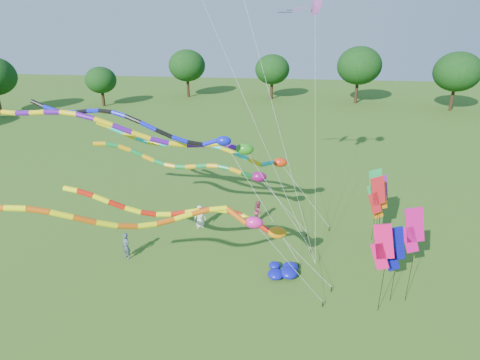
# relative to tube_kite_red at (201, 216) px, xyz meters

# --- Properties ---
(ground) EXTENTS (160.00, 160.00, 0.00)m
(ground) POSITION_rel_tube_kite_red_xyz_m (3.65, -2.01, -3.99)
(ground) COLOR #2C5C18
(ground) RESTS_ON ground
(tree_ring) EXTENTS (115.25, 117.75, 9.68)m
(tree_ring) POSITION_rel_tube_kite_red_xyz_m (4.79, 3.27, 1.44)
(tree_ring) COLOR #382314
(tree_ring) RESTS_ON ground
(tube_kite_red) EXTENTS (13.65, 1.31, 6.07)m
(tube_kite_red) POSITION_rel_tube_kite_red_xyz_m (0.00, 0.00, 0.00)
(tube_kite_red) COLOR black
(tube_kite_red) RESTS_ON ground
(tube_kite_orange) EXTENTS (13.62, 4.92, 7.70)m
(tube_kite_orange) POSITION_rel_tube_kite_red_xyz_m (-0.97, -3.84, 1.84)
(tube_kite_orange) COLOR black
(tube_kite_orange) RESTS_ON ground
(tube_kite_purple) EXTENTS (18.06, 1.42, 9.39)m
(tube_kite_purple) POSITION_rel_tube_kite_red_xyz_m (-3.52, 3.16, 3.41)
(tube_kite_purple) COLOR black
(tube_kite_purple) RESTS_ON ground
(tube_kite_blue) EXTENTS (15.75, 1.93, 9.56)m
(tube_kite_blue) POSITION_rel_tube_kite_red_xyz_m (-3.60, 2.57, 3.99)
(tube_kite_blue) COLOR black
(tube_kite_blue) RESTS_ON ground
(tube_kite_cyan) EXTENTS (15.45, 1.24, 7.59)m
(tube_kite_cyan) POSITION_rel_tube_kite_red_xyz_m (-0.81, 6.37, 1.53)
(tube_kite_cyan) COLOR black
(tube_kite_cyan) RESTS_ON ground
(tube_kite_green) EXTENTS (13.46, 1.07, 6.78)m
(tube_kite_green) POSITION_rel_tube_kite_red_xyz_m (-1.12, 5.30, 0.76)
(tube_kite_green) COLOR black
(tube_kite_green) RESTS_ON ground
(delta_kite_high_c) EXTENTS (3.00, 7.82, 15.55)m
(delta_kite_high_c) POSITION_rel_tube_kite_red_xyz_m (5.48, 9.02, 10.14)
(delta_kite_high_c) COLOR black
(delta_kite_high_c) RESTS_ON ground
(banner_pole_blue_a) EXTENTS (1.16, 0.21, 4.34)m
(banner_pole_blue_a) POSITION_rel_tube_kite_red_xyz_m (9.59, -0.49, -0.90)
(banner_pole_blue_a) COLOR black
(banner_pole_blue_a) RESTS_ON ground
(banner_pole_green) EXTENTS (1.15, 0.36, 4.98)m
(banner_pole_green) POSITION_rel_tube_kite_red_xyz_m (9.73, 5.61, -0.27)
(banner_pole_green) COLOR black
(banner_pole_green) RESTS_ON ground
(banner_pole_magenta_b) EXTENTS (1.16, 0.08, 5.35)m
(banner_pole_magenta_b) POSITION_rel_tube_kite_red_xyz_m (10.37, -0.36, 0.09)
(banner_pole_magenta_b) COLOR black
(banner_pole_magenta_b) RESTS_ON ground
(banner_pole_red) EXTENTS (1.14, 0.39, 4.92)m
(banner_pole_red) POSITION_rel_tube_kite_red_xyz_m (9.66, 4.58, -0.34)
(banner_pole_red) COLOR black
(banner_pole_red) RESTS_ON ground
(banner_pole_orange) EXTENTS (1.16, 0.30, 4.37)m
(banner_pole_orange) POSITION_rel_tube_kite_red_xyz_m (9.91, 5.08, -0.88)
(banner_pole_orange) COLOR black
(banner_pole_orange) RESTS_ON ground
(banner_pole_magenta_a) EXTENTS (1.16, 0.20, 4.88)m
(banner_pole_magenta_a) POSITION_rel_tube_kite_red_xyz_m (8.84, -1.28, -0.37)
(banner_pole_magenta_a) COLOR black
(banner_pole_magenta_a) RESTS_ON ground
(banner_pole_violet) EXTENTS (1.10, 0.52, 4.42)m
(banner_pole_violet) POSITION_rel_tube_kite_red_xyz_m (10.19, 6.02, -0.83)
(banner_pole_violet) COLOR black
(banner_pole_violet) RESTS_ON ground
(blue_nylon_heap) EXTENTS (1.94, 1.68, 0.56)m
(blue_nylon_heap) POSITION_rel_tube_kite_red_xyz_m (4.23, 1.30, -3.74)
(blue_nylon_heap) COLOR #0D11AF
(blue_nylon_heap) RESTS_ON ground
(person_a) EXTENTS (0.91, 0.72, 1.62)m
(person_a) POSITION_rel_tube_kite_red_xyz_m (-1.51, 5.97, -3.18)
(person_a) COLOR silver
(person_a) RESTS_ON ground
(person_b) EXTENTS (0.73, 0.68, 1.68)m
(person_b) POSITION_rel_tube_kite_red_xyz_m (-5.04, 1.60, -3.15)
(person_b) COLOR #43505D
(person_b) RESTS_ON ground
(person_c) EXTENTS (0.69, 0.84, 1.61)m
(person_c) POSITION_rel_tube_kite_red_xyz_m (2.40, 7.21, -3.19)
(person_c) COLOR #96364F
(person_c) RESTS_ON ground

